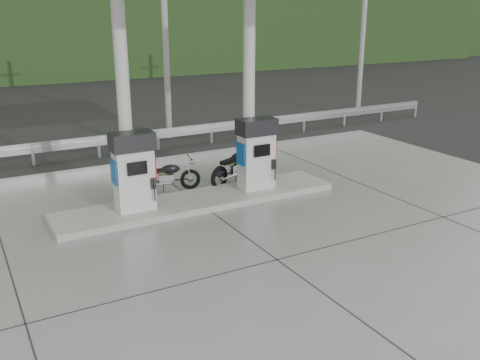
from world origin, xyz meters
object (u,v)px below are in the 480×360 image
gas_pump_left (134,172)px  gas_pump_right (256,154)px  motorcycle_right (236,167)px  motorcycle_left (168,177)px

gas_pump_left → gas_pump_right: same height
gas_pump_left → motorcycle_right: size_ratio=0.96×
motorcycle_left → motorcycle_right: motorcycle_right is taller
gas_pump_right → gas_pump_left: bearing=180.0°
motorcycle_right → gas_pump_left: bearing=175.0°
gas_pump_left → gas_pump_right: size_ratio=1.00×
gas_pump_left → motorcycle_left: size_ratio=1.11×
motorcycle_left → motorcycle_right: size_ratio=0.87×
gas_pump_left → motorcycle_right: bearing=18.4°
gas_pump_left → gas_pump_right: (3.20, 0.00, 0.00)m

